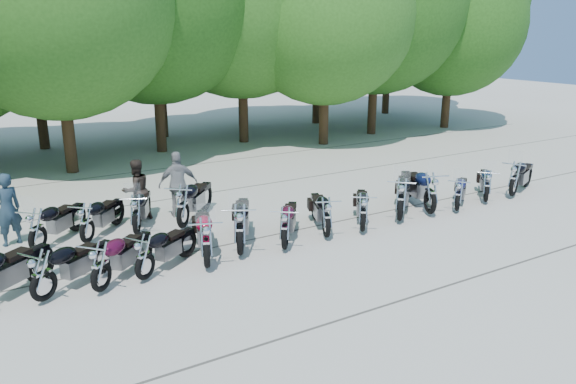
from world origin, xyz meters
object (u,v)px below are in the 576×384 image
motorcycle_14 (37,228)px  rider_2 (178,184)px  motorcycle_1 (42,274)px  rider_0 (7,209)px  motorcycle_12 (487,185)px  motorcycle_9 (401,198)px  motorcycle_17 (182,205)px  motorcycle_5 (240,228)px  motorcycle_7 (327,216)px  motorcycle_15 (86,222)px  motorcycle_6 (285,227)px  motorcycle_13 (514,178)px  motorcycle_3 (144,256)px  motorcycle_8 (363,211)px  motorcycle_10 (431,192)px  motorcycle_16 (136,213)px  rider_1 (136,190)px  motorcycle_2 (100,265)px  motorcycle_11 (458,194)px  motorcycle_4 (206,241)px

motorcycle_14 → rider_2: 4.00m
motorcycle_1 → rider_0: size_ratio=1.20×
motorcycle_12 → motorcycle_9: bearing=46.3°
motorcycle_17 → rider_0: (-4.04, 1.22, 0.22)m
motorcycle_5 → motorcycle_7: motorcycle_5 is taller
motorcycle_15 → motorcycle_6: bearing=-174.2°
motorcycle_13 → motorcycle_14: motorcycle_13 is taller
motorcycle_6 → motorcycle_13: motorcycle_13 is taller
motorcycle_1 → motorcycle_3: bearing=-124.2°
motorcycle_8 → motorcycle_9: (1.41, 0.13, 0.10)m
motorcycle_10 → motorcycle_14: size_ratio=1.15×
motorcycle_3 → motorcycle_16: (0.64, 2.77, 0.04)m
motorcycle_5 → motorcycle_14: bearing=-5.3°
motorcycle_3 → motorcycle_5: motorcycle_5 is taller
rider_2 → motorcycle_16: bearing=44.2°
rider_1 → motorcycle_12: bearing=143.3°
rider_2 → motorcycle_2: bearing=61.8°
motorcycle_9 → motorcycle_7: bearing=45.5°
motorcycle_1 → motorcycle_13: motorcycle_13 is taller
motorcycle_7 → motorcycle_12: 5.92m
motorcycle_9 → rider_1: size_ratio=1.45×
motorcycle_11 → motorcycle_14: bearing=37.4°
motorcycle_9 → motorcycle_10: size_ratio=0.99×
motorcycle_1 → motorcycle_4: size_ratio=0.91×
motorcycle_5 → motorcycle_10: 5.99m
motorcycle_3 → motorcycle_5: 2.32m
motorcycle_9 → rider_1: rider_1 is taller
motorcycle_3 → motorcycle_15: size_ratio=0.98×
motorcycle_15 → motorcycle_1: bearing=104.9°
motorcycle_5 → motorcycle_7: size_ratio=1.17×
motorcycle_2 → motorcycle_15: motorcycle_2 is taller
motorcycle_9 → motorcycle_16: bearing=23.5°
motorcycle_11 → motorcycle_15: bearing=36.0°
motorcycle_5 → motorcycle_7: bearing=-152.5°
motorcycle_7 → motorcycle_10: 3.60m
motorcycle_1 → motorcycle_10: 10.28m
motorcycle_2 → motorcycle_9: motorcycle_9 is taller
motorcycle_1 → motorcycle_2: size_ratio=1.00×
motorcycle_9 → motorcycle_16: size_ratio=1.13×
motorcycle_4 → motorcycle_16: 2.97m
motorcycle_3 → motorcycle_8: 5.76m
motorcycle_12 → motorcycle_1: bearing=46.6°
motorcycle_7 → rider_1: bearing=-23.6°
motorcycle_4 → motorcycle_7: bearing=-156.5°
motorcycle_17 → motorcycle_13: bearing=-152.3°
motorcycle_4 → motorcycle_15: bearing=-36.8°
motorcycle_5 → rider_2: size_ratio=1.36×
motorcycle_5 → motorcycle_13: motorcycle_5 is taller
motorcycle_13 → motorcycle_14: 13.84m
rider_0 → motorcycle_14: bearing=101.4°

